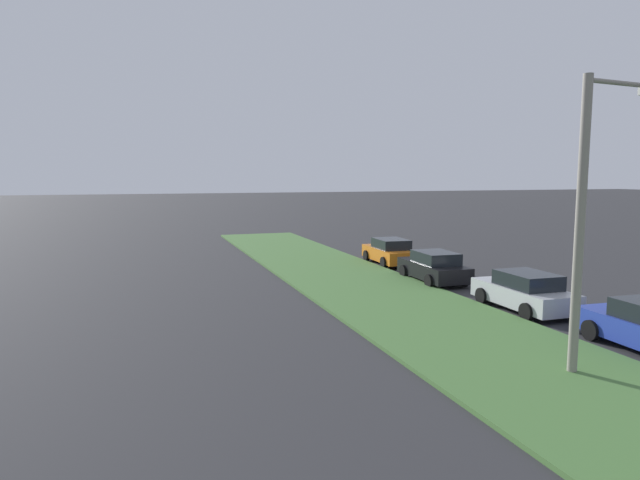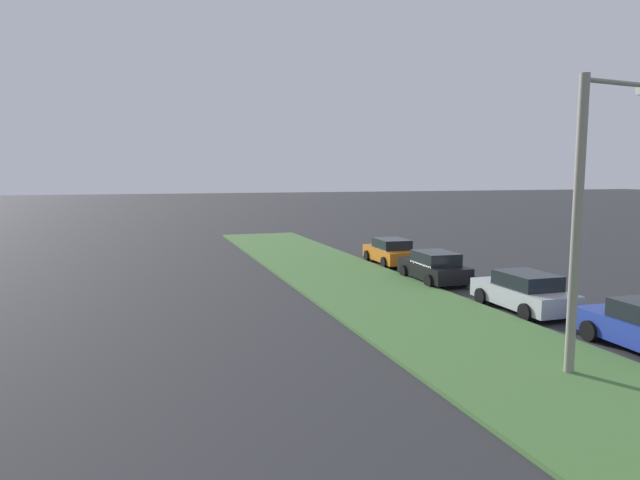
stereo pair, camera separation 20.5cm
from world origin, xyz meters
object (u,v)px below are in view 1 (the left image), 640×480
Objects in this scene: parked_car_silver at (525,292)px; parked_car_orange at (390,252)px; streetlight at (591,203)px; parked_car_black at (434,267)px.

parked_car_silver is 11.45m from parked_car_orange.
parked_car_silver is at bearing -26.92° from streetlight.
parked_car_orange is 18.04m from streetlight.
parked_car_black is 12.80m from streetlight.
streetlight reaches higher than parked_car_orange.
streetlight is at bearing 154.18° from parked_car_silver.
parked_car_black and parked_car_orange have the same top height.
parked_car_silver is 7.63m from streetlight.
streetlight is (-5.96, 3.03, 3.67)m from parked_car_silver.
streetlight is at bearing 173.19° from parked_car_orange.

